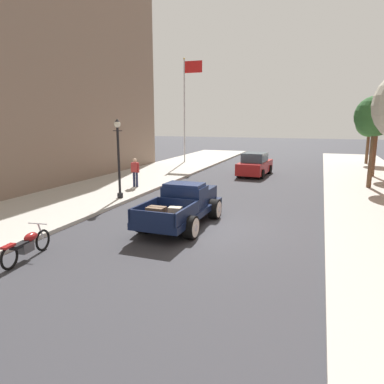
# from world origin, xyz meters

# --- Properties ---
(ground_plane) EXTENTS (140.00, 140.00, 0.00)m
(ground_plane) POSITION_xyz_m (0.00, 0.00, 0.00)
(ground_plane) COLOR #333338
(sidewalk_left) EXTENTS (5.50, 64.00, 0.15)m
(sidewalk_left) POSITION_xyz_m (-7.25, 0.00, 0.07)
(sidewalk_left) COLOR #ADA89E
(sidewalk_left) RESTS_ON ground
(hotrod_truck_navy) EXTENTS (2.27, 4.98, 1.58)m
(hotrod_truck_navy) POSITION_xyz_m (-0.64, 0.26, 0.75)
(hotrod_truck_navy) COLOR #0F1938
(hotrod_truck_navy) RESTS_ON ground
(motorcycle_parked) EXTENTS (0.62, 2.11, 0.93)m
(motorcycle_parked) POSITION_xyz_m (-3.56, -4.67, 0.44)
(motorcycle_parked) COLOR black
(motorcycle_parked) RESTS_ON ground
(car_background_red) EXTENTS (2.08, 4.40, 1.65)m
(car_background_red) POSITION_xyz_m (-0.21, 13.44, 0.77)
(car_background_red) COLOR #AD1E1E
(car_background_red) RESTS_ON ground
(pedestrian_sidewalk_left) EXTENTS (0.53, 0.22, 1.65)m
(pedestrian_sidewalk_left) POSITION_xyz_m (-5.75, 5.79, 1.09)
(pedestrian_sidewalk_left) COLOR #232847
(pedestrian_sidewalk_left) RESTS_ON sidewalk_left
(street_lamp_near) EXTENTS (0.50, 0.32, 3.85)m
(street_lamp_near) POSITION_xyz_m (-5.05, 2.91, 2.39)
(street_lamp_near) COLOR black
(street_lamp_near) RESTS_ON sidewalk_left
(flagpole) EXTENTS (1.74, 0.16, 9.16)m
(flagpole) POSITION_xyz_m (-7.38, 18.59, 5.77)
(flagpole) COLOR #B2B2B7
(flagpole) RESTS_ON sidewalk_left
(street_tree_second) EXTENTS (2.23, 2.23, 5.12)m
(street_tree_second) POSITION_xyz_m (6.91, 10.16, 4.11)
(street_tree_second) COLOR brown
(street_tree_second) RESTS_ON sidewalk_right
(street_tree_third) EXTENTS (2.28, 2.28, 5.43)m
(street_tree_third) POSITION_xyz_m (7.65, 14.96, 4.39)
(street_tree_third) COLOR brown
(street_tree_third) RESTS_ON sidewalk_right
(street_tree_farthest) EXTENTS (2.32, 2.32, 4.66)m
(street_tree_farthest) POSITION_xyz_m (8.07, 22.76, 3.62)
(street_tree_farthest) COLOR brown
(street_tree_farthest) RESTS_ON sidewalk_right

